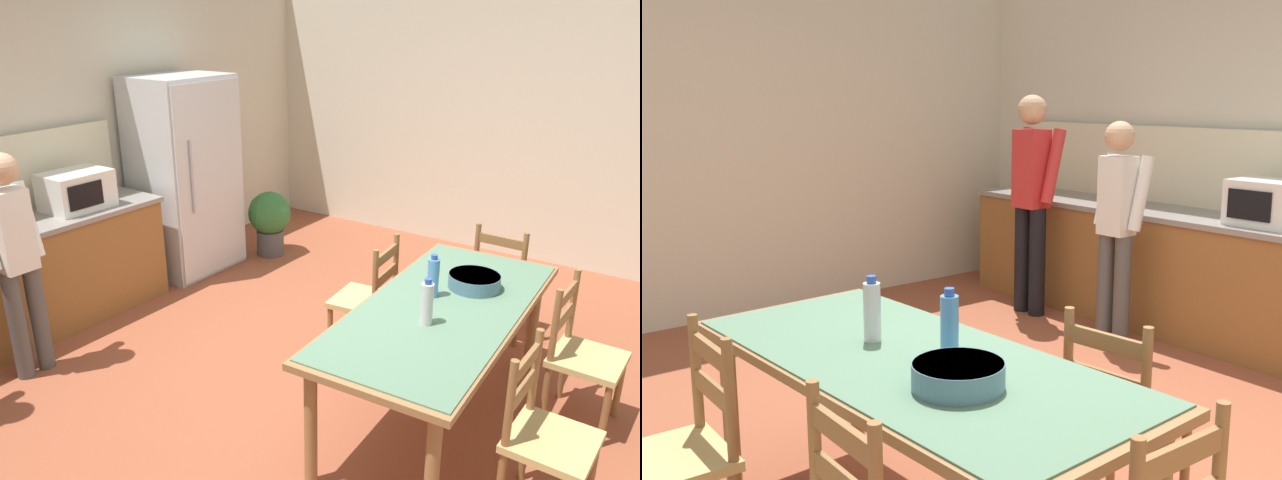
% 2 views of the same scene
% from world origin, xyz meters
% --- Properties ---
extents(ground_plane, '(8.32, 8.32, 0.00)m').
position_xyz_m(ground_plane, '(0.00, 0.00, 0.00)').
color(ground_plane, brown).
extents(wall_back, '(6.52, 0.12, 2.90)m').
position_xyz_m(wall_back, '(0.00, 2.66, 1.45)').
color(wall_back, beige).
rests_on(wall_back, ground).
extents(wall_right, '(0.12, 5.20, 2.90)m').
position_xyz_m(wall_right, '(3.26, 0.00, 1.45)').
color(wall_right, beige).
rests_on(wall_right, ground).
extents(refrigerator, '(0.86, 0.73, 1.85)m').
position_xyz_m(refrigerator, '(1.07, 2.19, 0.93)').
color(refrigerator, silver).
rests_on(refrigerator, ground).
extents(microwave, '(0.50, 0.39, 0.30)m').
position_xyz_m(microwave, '(-0.08, 2.21, 1.05)').
color(microwave, white).
rests_on(microwave, kitchen_counter).
extents(dining_table, '(2.04, 0.96, 0.77)m').
position_xyz_m(dining_table, '(0.19, -0.85, 0.69)').
color(dining_table, olive).
rests_on(dining_table, ground).
extents(bottle_near_centre, '(0.07, 0.07, 0.27)m').
position_xyz_m(bottle_near_centre, '(-0.06, -0.86, 0.89)').
color(bottle_near_centre, silver).
rests_on(bottle_near_centre, dining_table).
extents(bottle_off_centre, '(0.07, 0.07, 0.27)m').
position_xyz_m(bottle_off_centre, '(0.28, -0.74, 0.89)').
color(bottle_off_centre, '#4C8ED6').
rests_on(bottle_off_centre, dining_table).
extents(serving_bowl, '(0.32, 0.32, 0.09)m').
position_xyz_m(serving_bowl, '(0.54, -0.90, 0.82)').
color(serving_bowl, slate).
rests_on(serving_bowl, dining_table).
extents(chair_side_near_left, '(0.43, 0.41, 0.91)m').
position_xyz_m(chair_side_near_left, '(-0.23, -1.60, 0.44)').
color(chair_side_near_left, olive).
rests_on(chair_side_near_left, ground).
extents(chair_side_far_right, '(0.46, 0.44, 0.91)m').
position_xyz_m(chair_side_far_right, '(0.61, -0.10, 0.44)').
color(chair_side_far_right, olive).
rests_on(chair_side_far_right, ground).
extents(chair_side_near_right, '(0.43, 0.41, 0.91)m').
position_xyz_m(chair_side_near_right, '(0.67, -1.56, 0.44)').
color(chair_side_near_right, olive).
rests_on(chair_side_near_right, ground).
extents(chair_head_end, '(0.41, 0.43, 0.91)m').
position_xyz_m(chair_head_end, '(1.48, -0.79, 0.44)').
color(chair_head_end, olive).
rests_on(chair_head_end, ground).
extents(person_at_counter, '(0.39, 0.27, 1.57)m').
position_xyz_m(person_at_counter, '(-0.93, 1.69, 0.88)').
color(person_at_counter, '#4C4C4C').
rests_on(person_at_counter, ground).
extents(potted_plant, '(0.44, 0.44, 0.67)m').
position_xyz_m(potted_plant, '(1.78, 1.76, 0.39)').
color(potted_plant, '#4C4C51').
rests_on(potted_plant, ground).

